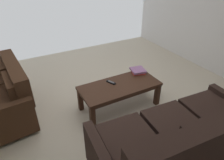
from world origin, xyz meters
The scene contains 5 objects.
ground_plane centered at (0.00, 0.00, 0.00)m, with size 4.97×5.06×0.01m, color beige.
sofa_main centered at (-0.15, 1.35, 0.38)m, with size 1.94×1.03×0.92m.
coffee_table centered at (-0.11, 0.09, 0.35)m, with size 1.23×0.56×0.42m.
book_stack centered at (-0.58, -0.11, 0.45)m, with size 0.26×0.27×0.06m.
tv_remote centered at (-0.02, -0.03, 0.43)m, with size 0.10×0.16×0.02m.
Camera 1 is at (1.22, 2.28, 2.06)m, focal length 32.01 mm.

